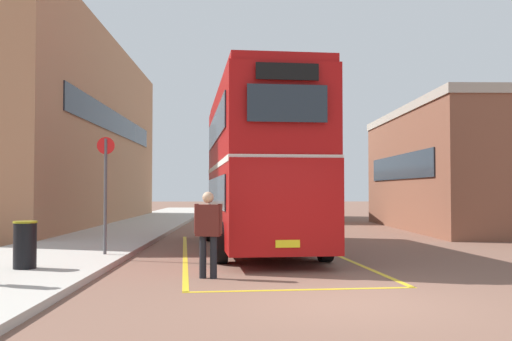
{
  "coord_description": "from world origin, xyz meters",
  "views": [
    {
      "loc": [
        -1.6,
        -9.26,
        1.76
      ],
      "look_at": [
        -1.09,
        11.82,
        2.47
      ],
      "focal_mm": 41.07,
      "sensor_mm": 36.0,
      "label": 1
    }
  ],
  "objects_px": {
    "double_decker_bus": "(258,165)",
    "pedestrian_boarding": "(208,228)",
    "litter_bin": "(25,245)",
    "bus_stop_sign": "(105,184)",
    "single_deck_bus": "(304,192)"
  },
  "relations": [
    {
      "from": "pedestrian_boarding",
      "to": "bus_stop_sign",
      "type": "bearing_deg",
      "value": 131.14
    },
    {
      "from": "double_decker_bus",
      "to": "bus_stop_sign",
      "type": "xyz_separation_m",
      "value": [
        -3.93,
        -2.43,
        -0.6
      ]
    },
    {
      "from": "pedestrian_boarding",
      "to": "bus_stop_sign",
      "type": "relative_size",
      "value": 0.58
    },
    {
      "from": "double_decker_bus",
      "to": "litter_bin",
      "type": "relative_size",
      "value": 10.52
    },
    {
      "from": "litter_bin",
      "to": "bus_stop_sign",
      "type": "distance_m",
      "value": 3.15
    },
    {
      "from": "single_deck_bus",
      "to": "bus_stop_sign",
      "type": "bearing_deg",
      "value": -109.6
    },
    {
      "from": "pedestrian_boarding",
      "to": "litter_bin",
      "type": "relative_size",
      "value": 1.77
    },
    {
      "from": "litter_bin",
      "to": "bus_stop_sign",
      "type": "height_order",
      "value": "bus_stop_sign"
    },
    {
      "from": "pedestrian_boarding",
      "to": "litter_bin",
      "type": "xyz_separation_m",
      "value": [
        -3.81,
        0.5,
        -0.37
      ]
    },
    {
      "from": "litter_bin",
      "to": "double_decker_bus",
      "type": "bearing_deg",
      "value": 46.0
    },
    {
      "from": "double_decker_bus",
      "to": "bus_stop_sign",
      "type": "relative_size",
      "value": 3.46
    },
    {
      "from": "double_decker_bus",
      "to": "pedestrian_boarding",
      "type": "bearing_deg",
      "value": -101.45
    },
    {
      "from": "single_deck_bus",
      "to": "pedestrian_boarding",
      "type": "distance_m",
      "value": 23.74
    },
    {
      "from": "double_decker_bus",
      "to": "litter_bin",
      "type": "bearing_deg",
      "value": -134.0
    },
    {
      "from": "double_decker_bus",
      "to": "single_deck_bus",
      "type": "relative_size",
      "value": 1.01
    }
  ]
}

